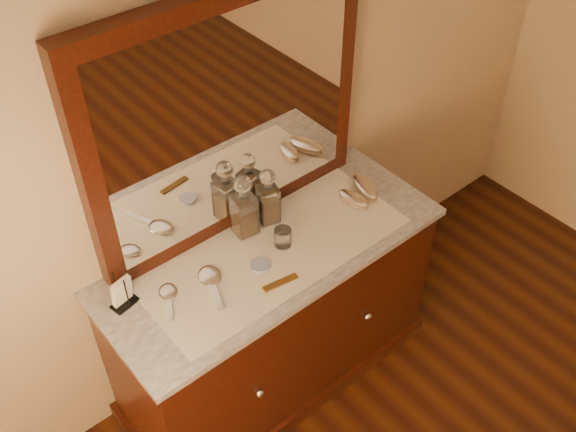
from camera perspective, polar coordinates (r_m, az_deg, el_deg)
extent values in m
plane|color=tan|center=(2.48, -5.93, 9.89)|extent=(4.50, 4.50, 0.00)
cube|color=black|center=(2.98, -1.25, -8.75)|extent=(1.40, 0.55, 0.82)
cube|color=black|center=(3.27, -1.15, -12.77)|extent=(1.46, 0.59, 0.08)
sphere|color=silver|center=(2.71, -2.46, -15.05)|extent=(0.04, 0.04, 0.04)
sphere|color=silver|center=(2.95, 6.88, -8.61)|extent=(0.04, 0.04, 0.04)
cube|color=silver|center=(2.66, -1.38, -3.06)|extent=(1.44, 0.59, 0.03)
cube|color=black|center=(2.47, -5.17, 8.45)|extent=(1.20, 0.08, 1.00)
cube|color=white|center=(2.45, -4.70, 8.11)|extent=(1.06, 0.01, 0.86)
cube|color=silver|center=(2.63, -1.12, -3.04)|extent=(1.10, 0.45, 0.00)
cylinder|color=white|center=(2.57, -2.44, -4.29)|extent=(0.10, 0.10, 0.01)
cube|color=brown|center=(2.51, -0.67, -5.77)|extent=(0.15, 0.05, 0.01)
cube|color=black|center=(2.53, -13.93, -7.32)|extent=(0.11, 0.08, 0.01)
cylinder|color=black|center=(2.45, -13.75, -6.59)|extent=(0.01, 0.01, 0.15)
cylinder|color=black|center=(2.49, -14.65, -5.91)|extent=(0.01, 0.01, 0.15)
cube|color=white|center=(2.48, -14.19, -6.32)|extent=(0.09, 0.05, 0.12)
cube|color=brown|center=(2.67, -3.77, -0.31)|extent=(0.08, 0.08, 0.13)
cube|color=white|center=(2.65, -3.80, 0.12)|extent=(0.10, 0.10, 0.18)
cylinder|color=white|center=(2.58, -3.91, 1.88)|extent=(0.04, 0.04, 0.03)
sphere|color=white|center=(2.55, -3.96, 2.75)|extent=(0.08, 0.08, 0.07)
cube|color=brown|center=(2.72, -1.70, 0.63)|extent=(0.08, 0.08, 0.12)
cube|color=white|center=(2.71, -1.71, 1.03)|extent=(0.10, 0.10, 0.17)
cylinder|color=white|center=(2.64, -1.75, 2.62)|extent=(0.04, 0.04, 0.03)
sphere|color=white|center=(2.61, -1.78, 3.40)|extent=(0.08, 0.08, 0.07)
ellipsoid|color=#9C7C5F|center=(2.84, 5.67, 1.31)|extent=(0.09, 0.16, 0.02)
ellipsoid|color=silver|center=(2.83, 5.70, 1.60)|extent=(0.09, 0.16, 0.02)
ellipsoid|color=#9C7C5F|center=(2.90, 6.69, 2.27)|extent=(0.13, 0.19, 0.03)
ellipsoid|color=silver|center=(2.89, 6.72, 2.61)|extent=(0.13, 0.19, 0.03)
ellipsoid|color=silver|center=(2.52, -10.33, -6.45)|extent=(0.10, 0.11, 0.02)
cube|color=silver|center=(2.47, -10.18, -7.86)|extent=(0.07, 0.11, 0.01)
ellipsoid|color=silver|center=(2.54, -6.81, -5.14)|extent=(0.12, 0.14, 0.02)
cube|color=silver|center=(2.48, -6.26, -6.83)|extent=(0.08, 0.14, 0.01)
cylinder|color=white|center=(2.63, -0.45, -1.86)|extent=(0.07, 0.07, 0.08)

